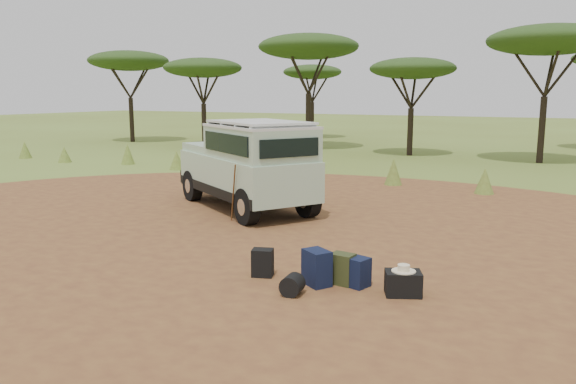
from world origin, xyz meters
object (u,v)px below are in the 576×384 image
at_px(backpack_black, 263,263).
at_px(walking_staff, 233,193).
at_px(safari_vehicle, 248,167).
at_px(backpack_olive, 343,269).
at_px(hard_case, 403,283).
at_px(backpack_navy, 317,268).
at_px(duffel_navy, 355,272).

bearing_deg(backpack_black, walking_staff, 110.86).
bearing_deg(safari_vehicle, backpack_olive, -12.48).
bearing_deg(backpack_black, hard_case, -13.82).
relative_size(backpack_black, backpack_navy, 0.81).
height_order(backpack_navy, backpack_olive, backpack_navy).
xyz_separation_m(duffel_navy, hard_case, (0.80, -0.06, -0.05)).
relative_size(safari_vehicle, duffel_navy, 10.63).
xyz_separation_m(backpack_navy, backpack_olive, (0.35, 0.23, -0.04)).
bearing_deg(walking_staff, backpack_navy, -90.14).
distance_m(backpack_black, backpack_navy, 1.00).
bearing_deg(duffel_navy, walking_staff, 160.69).
distance_m(safari_vehicle, backpack_navy, 6.29).
bearing_deg(hard_case, duffel_navy, 151.95).
distance_m(safari_vehicle, hard_case, 7.14).
height_order(backpack_navy, hard_case, backpack_navy).
distance_m(safari_vehicle, backpack_olive, 6.36).
bearing_deg(safari_vehicle, walking_staff, -39.37).
relative_size(backpack_navy, hard_case, 1.09).
relative_size(walking_staff, duffel_navy, 3.07).
bearing_deg(backpack_black, backpack_navy, -18.02).
xyz_separation_m(walking_staff, hard_case, (4.98, -2.98, -0.52)).
xyz_separation_m(backpack_navy, duffel_navy, (0.56, 0.25, -0.05)).
xyz_separation_m(walking_staff, backpack_navy, (3.61, -3.17, -0.42)).
relative_size(backpack_olive, hard_case, 0.96).
height_order(backpack_black, backpack_navy, backpack_navy).
bearing_deg(backpack_olive, backpack_black, -163.22).
xyz_separation_m(backpack_black, backpack_navy, (0.99, 0.01, 0.05)).
height_order(backpack_black, hard_case, backpack_black).
bearing_deg(backpack_black, duffel_navy, -9.15).
bearing_deg(backpack_black, safari_vehicle, 104.99).
bearing_deg(duffel_navy, hard_case, 11.34).
relative_size(safari_vehicle, walking_staff, 3.47).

